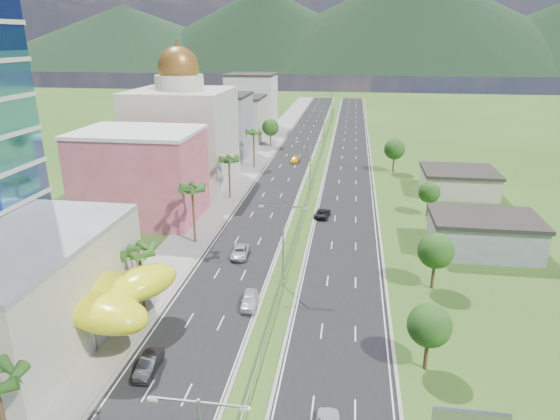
% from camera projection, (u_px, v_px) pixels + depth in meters
% --- Properties ---
extents(ground, '(500.00, 500.00, 0.00)m').
position_uv_depth(ground, '(270.00, 327.00, 55.25)').
color(ground, '#2D5119').
rests_on(ground, ground).
extents(road_left, '(11.00, 260.00, 0.04)m').
position_uv_depth(road_left, '(296.00, 151.00, 140.36)').
color(road_left, black).
rests_on(road_left, ground).
extents(road_right, '(11.00, 260.00, 0.04)m').
position_uv_depth(road_right, '(349.00, 153.00, 138.33)').
color(road_right, black).
rests_on(road_right, ground).
extents(sidewalk_left, '(7.00, 260.00, 0.12)m').
position_uv_depth(sidewalk_left, '(262.00, 150.00, 141.64)').
color(sidewalk_left, gray).
rests_on(sidewalk_left, ground).
extents(median_guardrail, '(0.10, 216.06, 0.76)m').
position_uv_depth(median_guardrail, '(318.00, 165.00, 122.32)').
color(median_guardrail, gray).
rests_on(median_guardrail, ground).
extents(streetlight_median_b, '(6.04, 0.25, 11.00)m').
position_uv_depth(streetlight_median_b, '(283.00, 237.00, 62.37)').
color(streetlight_median_b, gray).
rests_on(streetlight_median_b, ground).
extents(streetlight_median_c, '(6.04, 0.25, 11.00)m').
position_uv_depth(streetlight_median_c, '(310.00, 162.00, 99.75)').
color(streetlight_median_c, gray).
rests_on(streetlight_median_c, ground).
extents(streetlight_median_d, '(6.04, 0.25, 11.00)m').
position_uv_depth(streetlight_median_d, '(324.00, 125.00, 141.80)').
color(streetlight_median_d, gray).
rests_on(streetlight_median_d, ground).
extents(streetlight_median_e, '(6.04, 0.25, 11.00)m').
position_uv_depth(streetlight_median_e, '(331.00, 104.00, 183.86)').
color(streetlight_median_e, gray).
rests_on(streetlight_median_e, ground).
extents(lime_canopy, '(18.00, 15.00, 7.40)m').
position_uv_depth(lime_canopy, '(77.00, 292.00, 52.57)').
color(lime_canopy, yellow).
rests_on(lime_canopy, ground).
extents(pink_shophouse, '(20.00, 15.00, 15.00)m').
position_uv_depth(pink_shophouse, '(141.00, 176.00, 86.47)').
color(pink_shophouse, '#BC4D55').
rests_on(pink_shophouse, ground).
extents(domed_building, '(20.00, 20.00, 28.70)m').
position_uv_depth(domed_building, '(183.00, 131.00, 106.70)').
color(domed_building, '#BCB59C').
rests_on(domed_building, ground).
extents(midrise_grey, '(16.00, 15.00, 16.00)m').
position_uv_depth(midrise_grey, '(218.00, 127.00, 131.03)').
color(midrise_grey, gray).
rests_on(midrise_grey, ground).
extents(midrise_beige, '(16.00, 15.00, 13.00)m').
position_uv_depth(midrise_beige, '(237.00, 120.00, 152.08)').
color(midrise_beige, '#BAB199').
rests_on(midrise_beige, ground).
extents(midrise_white, '(16.00, 15.00, 18.00)m').
position_uv_depth(midrise_white, '(252.00, 102.00, 172.76)').
color(midrise_white, silver).
rests_on(midrise_white, ground).
extents(shed_near, '(15.00, 10.00, 5.00)m').
position_uv_depth(shed_near, '(483.00, 236.00, 74.00)').
color(shed_near, gray).
rests_on(shed_near, ground).
extents(shed_far, '(14.00, 12.00, 4.40)m').
position_uv_depth(shed_far, '(458.00, 183.00, 101.86)').
color(shed_far, '#BAB199').
rests_on(shed_far, ground).
extents(palm_tree_b, '(3.60, 3.60, 8.10)m').
position_uv_depth(palm_tree_b, '(139.00, 253.00, 56.89)').
color(palm_tree_b, '#47301C').
rests_on(palm_tree_b, ground).
extents(palm_tree_c, '(3.60, 3.60, 9.60)m').
position_uv_depth(palm_tree_c, '(192.00, 191.00, 75.11)').
color(palm_tree_c, '#47301C').
rests_on(palm_tree_c, ground).
extents(palm_tree_d, '(3.60, 3.60, 8.60)m').
position_uv_depth(palm_tree_d, '(229.00, 161.00, 96.92)').
color(palm_tree_d, '#47301C').
rests_on(palm_tree_d, ground).
extents(palm_tree_e, '(3.60, 3.60, 9.40)m').
position_uv_depth(palm_tree_e, '(254.00, 134.00, 120.03)').
color(palm_tree_e, '#47301C').
rests_on(palm_tree_e, ground).
extents(leafy_tree_lfar, '(4.90, 4.90, 8.05)m').
position_uv_depth(leafy_tree_lfar, '(270.00, 127.00, 144.29)').
color(leafy_tree_lfar, '#47301C').
rests_on(leafy_tree_lfar, ground).
extents(leafy_tree_ra, '(4.20, 4.20, 6.90)m').
position_uv_depth(leafy_tree_ra, '(429.00, 326.00, 46.84)').
color(leafy_tree_ra, '#47301C').
rests_on(leafy_tree_ra, ground).
extents(leafy_tree_rb, '(4.55, 4.55, 7.47)m').
position_uv_depth(leafy_tree_rb, '(436.00, 251.00, 62.18)').
color(leafy_tree_rb, '#47301C').
rests_on(leafy_tree_rb, ground).
extents(leafy_tree_rc, '(3.85, 3.85, 6.33)m').
position_uv_depth(leafy_tree_rc, '(429.00, 192.00, 88.21)').
color(leafy_tree_rc, '#47301C').
rests_on(leafy_tree_rc, ground).
extents(leafy_tree_rd, '(4.90, 4.90, 8.05)m').
position_uv_depth(leafy_tree_rd, '(395.00, 149.00, 116.39)').
color(leafy_tree_rd, '#47301C').
rests_on(leafy_tree_rd, ground).
extents(mountain_ridge, '(860.00, 140.00, 90.00)m').
position_uv_depth(mountain_ridge, '(411.00, 71.00, 467.66)').
color(mountain_ridge, black).
rests_on(mountain_ridge, ground).
extents(car_white_near_left, '(2.27, 4.80, 1.59)m').
position_uv_depth(car_white_near_left, '(249.00, 300.00, 59.26)').
color(car_white_near_left, silver).
rests_on(car_white_near_left, road_left).
extents(car_dark_left, '(1.86, 4.81, 1.56)m').
position_uv_depth(car_dark_left, '(149.00, 364.00, 47.65)').
color(car_dark_left, black).
rests_on(car_dark_left, road_left).
extents(car_silver_mid_left, '(2.66, 5.24, 1.42)m').
position_uv_depth(car_silver_mid_left, '(240.00, 252.00, 72.73)').
color(car_silver_mid_left, '#B2B6BA').
rests_on(car_silver_mid_left, road_left).
extents(car_yellow_far_left, '(2.44, 4.95, 1.38)m').
position_uv_depth(car_yellow_far_left, '(295.00, 160.00, 127.28)').
color(car_yellow_far_left, gold).
rests_on(car_yellow_far_left, road_left).
extents(car_dark_far_right, '(2.99, 5.26, 1.39)m').
position_uv_depth(car_dark_far_right, '(322.00, 213.00, 88.78)').
color(car_dark_far_right, black).
rests_on(car_dark_far_right, road_right).
extents(motorcycle, '(0.77, 2.02, 1.27)m').
position_uv_depth(motorcycle, '(95.00, 412.00, 41.78)').
color(motorcycle, black).
rests_on(motorcycle, road_left).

